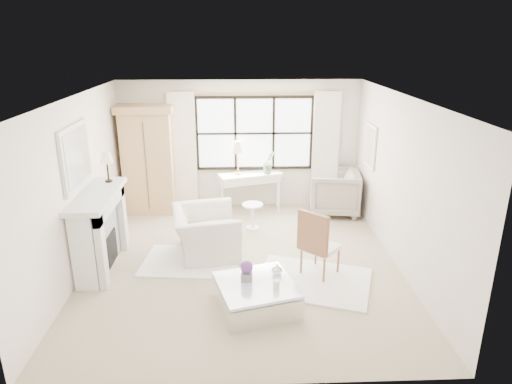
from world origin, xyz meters
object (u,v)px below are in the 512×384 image
armoire (148,159)px  console_table (250,191)px  club_armchair (206,233)px  coffee_table (256,296)px

armoire → console_table: (2.10, -0.00, -0.74)m
club_armchair → coffee_table: 1.87m
club_armchair → coffee_table: club_armchair is taller
armoire → coffee_table: bearing=-62.3°
console_table → club_armchair: bearing=-128.6°
armoire → club_armchair: 2.55m
armoire → coffee_table: 4.39m
armoire → coffee_table: (2.07, -3.76, -0.96)m
club_armchair → console_table: bearing=-30.9°
armoire → console_table: armoire is taller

